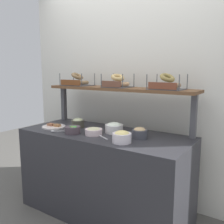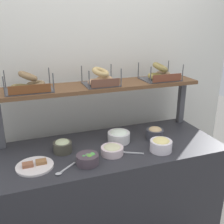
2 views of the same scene
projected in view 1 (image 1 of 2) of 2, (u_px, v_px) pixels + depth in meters
name	position (u px, v px, depth m)	size (l,w,h in m)	color
ground_plane	(104.00, 212.00, 2.57)	(8.00, 8.00, 0.00)	#595651
back_wall	(131.00, 93.00, 2.83)	(2.89, 0.06, 2.40)	silver
deli_counter	(104.00, 174.00, 2.50)	(1.69, 0.70, 0.85)	#2D2D33
shelf_riser_left	(64.00, 104.00, 3.05)	(0.05, 0.05, 0.40)	#4C4C51
shelf_riser_right	(194.00, 117.00, 2.20)	(0.05, 0.05, 0.40)	#4C4C51
upper_shelf	(118.00, 89.00, 2.59)	(1.65, 0.32, 0.03)	brown
bowl_hummus	(140.00, 133.00, 2.23)	(0.14, 0.14, 0.10)	#43444D
bowl_egg_salad	(122.00, 137.00, 2.10)	(0.16, 0.16, 0.10)	white
bowl_cream_cheese	(114.00, 128.00, 2.43)	(0.18, 0.18, 0.10)	white
bowl_tuna_salad	(78.00, 123.00, 2.66)	(0.14, 0.14, 0.10)	#474438
bowl_veggie_mix	(73.00, 130.00, 2.40)	(0.15, 0.15, 0.08)	#4C3E47
bowl_potato_salad	(94.00, 131.00, 2.35)	(0.16, 0.16, 0.07)	silver
serving_plate_white	(54.00, 126.00, 2.66)	(0.25, 0.25, 0.04)	white
serving_spoon_near_plate	(101.00, 136.00, 2.28)	(0.17, 0.10, 0.01)	#B7B7BC
serving_spoon_by_edge	(57.00, 131.00, 2.47)	(0.15, 0.12, 0.01)	#B7B7BC
bagel_basket_poppy	(77.00, 82.00, 2.86)	(0.34, 0.24, 0.16)	#4C4C51
bagel_basket_sesame	(117.00, 83.00, 2.56)	(0.27, 0.24, 0.14)	#4C4C51
bagel_basket_everything	(167.00, 84.00, 2.27)	(0.31, 0.26, 0.16)	#4C4C51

